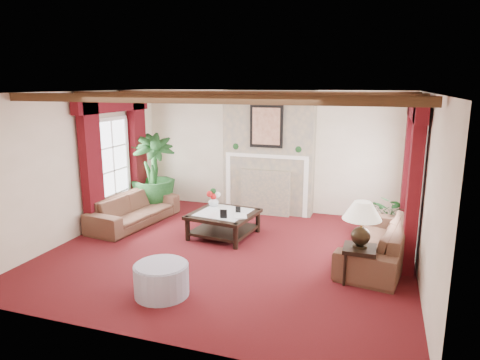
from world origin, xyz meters
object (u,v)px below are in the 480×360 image
(sofa_left, at_px, (134,204))
(sofa_right, at_px, (379,234))
(side_table, at_px, (359,265))
(ottoman, at_px, (161,280))
(potted_palm, at_px, (154,190))
(coffee_table, at_px, (224,224))

(sofa_left, relative_size, sofa_right, 0.92)
(sofa_left, height_order, side_table, sofa_left)
(sofa_left, bearing_deg, ottoman, -134.12)
(sofa_left, distance_m, potted_palm, 0.99)
(potted_palm, distance_m, ottoman, 4.13)
(potted_palm, distance_m, coffee_table, 2.38)
(sofa_right, relative_size, coffee_table, 2.09)
(ottoman, bearing_deg, potted_palm, 120.88)
(potted_palm, xyz_separation_m, side_table, (4.64, -2.28, -0.22))
(sofa_right, relative_size, side_table, 4.38)
(sofa_left, height_order, potted_palm, potted_palm)
(sofa_left, relative_size, coffee_table, 1.92)
(sofa_right, bearing_deg, coffee_table, -85.90)
(potted_palm, xyz_separation_m, ottoman, (2.12, -3.54, -0.27))
(coffee_table, xyz_separation_m, side_table, (2.54, -1.19, 0.04))
(sofa_left, distance_m, ottoman, 3.26)
(sofa_right, bearing_deg, side_table, -5.61)
(sofa_left, xyz_separation_m, side_table, (4.55, -1.30, -0.14))
(sofa_right, height_order, side_table, sofa_right)
(sofa_right, bearing_deg, potted_palm, -95.93)
(sofa_right, height_order, potted_palm, potted_palm)
(sofa_left, bearing_deg, sofa_right, -86.99)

